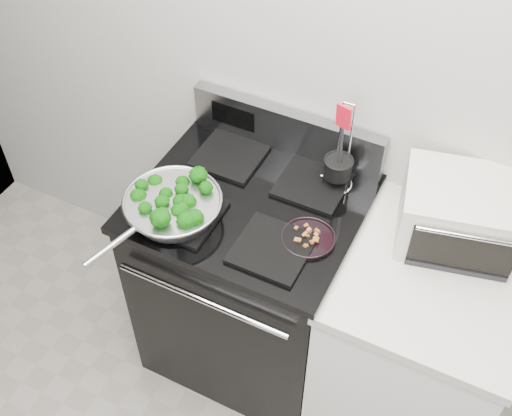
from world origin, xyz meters
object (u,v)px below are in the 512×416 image
Objects in this scene: bacon_plate at (308,236)px; utensil_holder at (337,172)px; gas_range at (251,278)px; toaster_oven at (464,215)px; skillet at (172,206)px.

bacon_plate is 0.29m from utensil_holder.
gas_range reaches higher than bacon_plate.
bacon_plate is at bearing -162.71° from toaster_oven.
gas_range reaches higher than skillet.
bacon_plate is 0.40× the size of toaster_oven.
utensil_holder reaches higher than bacon_plate.
skillet is at bearing -170.36° from toaster_oven.
gas_range is 0.62m from utensil_holder.
skillet is 0.59m from utensil_holder.
gas_range is at bearing 162.85° from bacon_plate.
toaster_oven reaches higher than gas_range.
gas_range is 3.07× the size of utensil_holder.
toaster_oven is (0.45, -0.03, 0.02)m from utensil_holder.
toaster_oven is (0.44, 0.26, 0.07)m from bacon_plate.
toaster_oven is at bearing 14.14° from gas_range.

